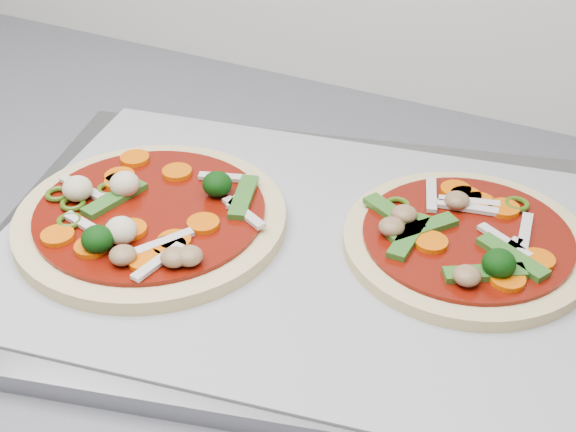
% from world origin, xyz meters
% --- Properties ---
extents(baking_tray, '(0.54, 0.45, 0.02)m').
position_xyz_m(baking_tray, '(0.44, 1.30, 0.91)').
color(baking_tray, gray).
rests_on(baking_tray, countertop).
extents(parchment, '(0.50, 0.40, 0.00)m').
position_xyz_m(parchment, '(0.44, 1.30, 0.92)').
color(parchment, '#A2A2A8').
rests_on(parchment, baking_tray).
extents(pizza_left, '(0.28, 0.28, 0.04)m').
position_xyz_m(pizza_left, '(0.33, 1.27, 0.93)').
color(pizza_left, tan).
rests_on(pizza_left, parchment).
extents(pizza_right, '(0.20, 0.20, 0.03)m').
position_xyz_m(pizza_right, '(0.56, 1.35, 0.93)').
color(pizza_right, tan).
rests_on(pizza_right, parchment).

